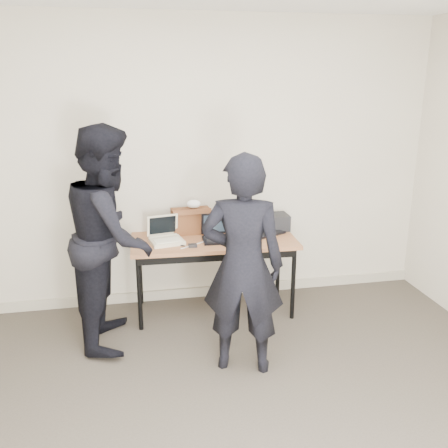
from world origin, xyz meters
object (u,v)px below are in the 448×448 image
object	(u,v)px
laptop_center	(219,234)
person_observer	(110,237)
equipment_box	(274,222)
laptop_right	(262,227)
desk	(214,246)
leather_satchel	(191,220)
person_typist	(243,265)
laptop_beige	(166,237)

from	to	relation	value
laptop_center	person_observer	world-z (taller)	person_observer
equipment_box	laptop_right	bearing A→B (deg)	-155.87
equipment_box	laptop_center	bearing A→B (deg)	-161.91
desk	laptop_right	xyz separation A→B (m)	(0.49, 0.13, 0.11)
equipment_box	leather_satchel	bearing A→B (deg)	177.48
laptop_center	person_observer	size ratio (longest dim) A/B	0.17
leather_satchel	person_typist	size ratio (longest dim) A/B	0.22
leather_satchel	desk	bearing A→B (deg)	-55.75
laptop_beige	laptop_right	xyz separation A→B (m)	(0.93, 0.11, 0.01)
leather_satchel	person_observer	world-z (taller)	person_observer
leather_satchel	laptop_beige	bearing A→B (deg)	-144.39
leather_satchel	laptop_right	bearing A→B (deg)	-12.40
laptop_right	equipment_box	world-z (taller)	laptop_right
leather_satchel	equipment_box	xyz separation A→B (m)	(0.81, -0.04, -0.05)
leather_satchel	person_observer	size ratio (longest dim) A/B	0.20
laptop_beige	person_typist	size ratio (longest dim) A/B	0.20
desk	person_observer	distance (m)	0.99
desk	person_observer	size ratio (longest dim) A/B	0.84
desk	person_typist	size ratio (longest dim) A/B	0.91
desk	equipment_box	xyz separation A→B (m)	(0.63, 0.19, 0.13)
desk	laptop_center	size ratio (longest dim) A/B	4.93
equipment_box	person_typist	distance (m)	1.29
person_observer	person_typist	bearing A→B (deg)	-118.69
laptop_beige	leather_satchel	world-z (taller)	leather_satchel
leather_satchel	person_typist	world-z (taller)	person_typist
laptop_right	person_typist	distance (m)	1.17
laptop_beige	laptop_center	world-z (taller)	same
laptop_right	laptop_beige	bearing A→B (deg)	161.57
desk	laptop_center	distance (m)	0.12
desk	person_typist	xyz separation A→B (m)	(0.04, -0.96, 0.17)
person_typist	person_observer	world-z (taller)	person_observer
leather_satchel	person_typist	distance (m)	1.20
laptop_beige	laptop_center	xyz separation A→B (m)	(0.48, -0.01, 0.01)
laptop_right	leather_satchel	xyz separation A→B (m)	(-0.67, 0.10, 0.07)
person_observer	laptop_right	bearing A→B (deg)	-67.21
laptop_right	person_observer	distance (m)	1.47
laptop_center	leather_satchel	distance (m)	0.33
equipment_box	person_observer	distance (m)	1.62
equipment_box	person_observer	bearing A→B (deg)	-162.00
leather_satchel	equipment_box	bearing A→B (deg)	-6.45
equipment_box	person_typist	xyz separation A→B (m)	(-0.59, -1.15, 0.04)
desk	leather_satchel	bearing A→B (deg)	130.54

